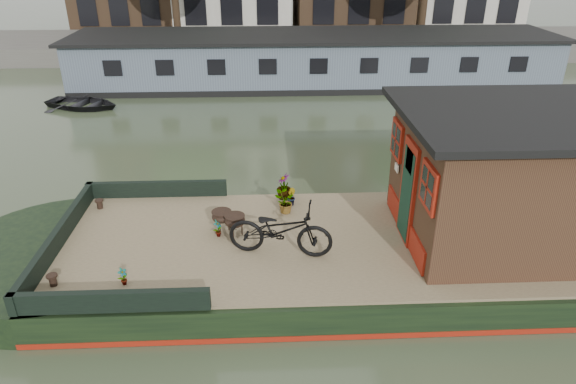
{
  "coord_description": "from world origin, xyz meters",
  "views": [
    {
      "loc": [
        -2.11,
        -8.17,
        5.69
      ],
      "look_at": [
        -1.72,
        0.5,
        1.39
      ],
      "focal_mm": 32.0,
      "sensor_mm": 36.0,
      "label": 1
    }
  ],
  "objects_px": {
    "bicycle": "(280,230)",
    "potted_plant_a": "(218,228)",
    "brazier_front": "(222,221)",
    "dinghy": "(82,100)",
    "cabin": "(507,176)",
    "brazier_rear": "(235,226)"
  },
  "relations": [
    {
      "from": "bicycle",
      "to": "potted_plant_a",
      "type": "distance_m",
      "value": 1.35
    },
    {
      "from": "brazier_front",
      "to": "dinghy",
      "type": "bearing_deg",
      "value": 119.79
    },
    {
      "from": "cabin",
      "to": "dinghy",
      "type": "relative_size",
      "value": 1.41
    },
    {
      "from": "cabin",
      "to": "bicycle",
      "type": "bearing_deg",
      "value": -173.64
    },
    {
      "from": "bicycle",
      "to": "brazier_rear",
      "type": "xyz_separation_m",
      "value": [
        -0.83,
        0.64,
        -0.26
      ]
    },
    {
      "from": "cabin",
      "to": "dinghy",
      "type": "height_order",
      "value": "cabin"
    },
    {
      "from": "brazier_rear",
      "to": "dinghy",
      "type": "relative_size",
      "value": 0.16
    },
    {
      "from": "potted_plant_a",
      "to": "brazier_rear",
      "type": "relative_size",
      "value": 0.78
    },
    {
      "from": "cabin",
      "to": "brazier_rear",
      "type": "height_order",
      "value": "cabin"
    },
    {
      "from": "potted_plant_a",
      "to": "brazier_rear",
      "type": "distance_m",
      "value": 0.33
    },
    {
      "from": "bicycle",
      "to": "brazier_front",
      "type": "bearing_deg",
      "value": 63.62
    },
    {
      "from": "brazier_rear",
      "to": "dinghy",
      "type": "height_order",
      "value": "brazier_rear"
    },
    {
      "from": "bicycle",
      "to": "potted_plant_a",
      "type": "relative_size",
      "value": 5.35
    },
    {
      "from": "potted_plant_a",
      "to": "brazier_rear",
      "type": "height_order",
      "value": "brazier_rear"
    },
    {
      "from": "cabin",
      "to": "potted_plant_a",
      "type": "relative_size",
      "value": 11.65
    },
    {
      "from": "dinghy",
      "to": "brazier_rear",
      "type": "bearing_deg",
      "value": -131.12
    },
    {
      "from": "bicycle",
      "to": "brazier_rear",
      "type": "height_order",
      "value": "bicycle"
    },
    {
      "from": "brazier_front",
      "to": "dinghy",
      "type": "distance_m",
      "value": 12.04
    },
    {
      "from": "cabin",
      "to": "dinghy",
      "type": "bearing_deg",
      "value": 135.88
    },
    {
      "from": "dinghy",
      "to": "brazier_front",
      "type": "bearing_deg",
      "value": -131.72
    },
    {
      "from": "bicycle",
      "to": "brazier_rear",
      "type": "distance_m",
      "value": 1.08
    },
    {
      "from": "cabin",
      "to": "brazier_front",
      "type": "bearing_deg",
      "value": 175.87
    }
  ]
}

